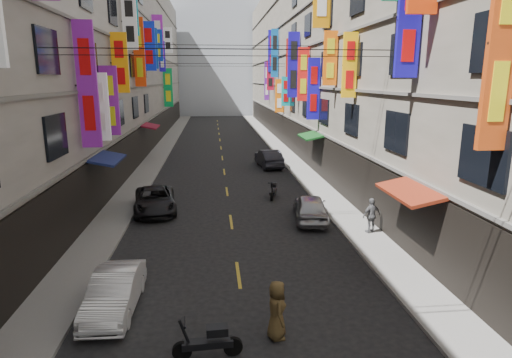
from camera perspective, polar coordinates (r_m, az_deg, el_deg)
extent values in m
cube|color=slate|center=(39.39, -13.28, 2.66)|extent=(2.00, 90.00, 0.12)
cube|color=slate|center=(39.63, 4.21, 3.04)|extent=(2.00, 90.00, 0.12)
cube|color=gray|center=(40.11, -22.88, 15.75)|extent=(10.00, 90.00, 19.00)
cube|color=black|center=(39.30, -14.76, 4.69)|extent=(0.12, 85.50, 3.00)
cube|color=#66635E|center=(39.10, -14.89, 7.15)|extent=(0.16, 90.00, 0.14)
cube|color=#66635E|center=(38.92, -15.18, 11.84)|extent=(0.16, 90.00, 0.14)
cube|color=#66635E|center=(39.00, -15.47, 16.53)|extent=(0.16, 90.00, 0.14)
cube|color=#66635E|center=(39.35, -15.77, 21.18)|extent=(0.16, 90.00, 0.14)
cube|color=gray|center=(40.59, 13.17, 16.37)|extent=(10.00, 90.00, 19.00)
cube|color=black|center=(39.58, 5.60, 5.12)|extent=(0.12, 85.50, 3.00)
cube|color=#66635E|center=(39.38, 5.64, 7.56)|extent=(0.16, 90.00, 0.14)
cube|color=#66635E|center=(39.21, 5.75, 12.22)|extent=(0.16, 90.00, 0.14)
cube|color=#66635E|center=(39.29, 5.86, 16.89)|extent=(0.16, 90.00, 0.14)
cube|color=#66635E|center=(39.64, 5.97, 21.51)|extent=(0.16, 90.00, 0.14)
cube|color=#A7AFBB|center=(88.53, -5.46, 15.67)|extent=(18.00, 8.00, 22.00)
cube|color=#BD4111|center=(12.92, 29.99, 15.41)|extent=(0.76, 0.18, 5.45)
cylinder|color=black|center=(12.95, 30.17, 15.38)|extent=(0.86, 0.08, 0.08)
cube|color=#160EA8|center=(17.66, 19.74, 19.29)|extent=(0.87, 0.18, 4.10)
cylinder|color=black|center=(17.68, 19.90, 19.27)|extent=(0.97, 0.08, 0.08)
cube|color=#701884|center=(21.37, -21.55, 11.53)|extent=(0.89, 0.18, 5.69)
cylinder|color=black|center=(21.38, -21.68, 11.52)|extent=(0.99, 0.08, 0.08)
cube|color=white|center=(23.23, -20.09, 9.00)|extent=(0.89, 0.18, 3.38)
cylinder|color=black|center=(23.24, -20.21, 8.99)|extent=(0.99, 0.08, 0.08)
cube|color=#FFB70D|center=(24.04, 12.38, 14.59)|extent=(0.76, 0.18, 3.38)
cylinder|color=black|center=(24.05, 12.49, 14.59)|extent=(0.86, 0.08, 0.08)
cube|color=#731781|center=(25.32, -18.89, 9.83)|extent=(0.94, 0.18, 3.78)
cylinder|color=black|center=(25.33, -19.00, 9.82)|extent=(1.04, 0.08, 0.08)
cube|color=orange|center=(27.68, 9.86, 15.56)|extent=(0.84, 0.18, 3.25)
cylinder|color=black|center=(27.69, 9.97, 15.56)|extent=(0.94, 0.08, 0.08)
cube|color=orange|center=(28.56, -17.67, 14.54)|extent=(0.97, 0.18, 3.62)
cylinder|color=black|center=(28.57, -17.77, 14.53)|extent=(1.07, 0.08, 0.08)
cube|color=#1A10BE|center=(31.65, 7.67, 11.80)|extent=(0.87, 0.18, 4.36)
cylinder|color=black|center=(31.66, 7.76, 11.80)|extent=(0.97, 0.08, 0.08)
cube|color=silver|center=(32.97, -16.49, 19.50)|extent=(0.98, 0.18, 3.80)
cylinder|color=black|center=(32.98, -16.58, 19.49)|extent=(1.08, 0.08, 0.08)
cube|color=#0B7E8B|center=(35.12, -16.21, 21.67)|extent=(0.79, 0.18, 4.65)
cylinder|color=black|center=(35.13, -16.30, 21.66)|extent=(0.89, 0.08, 0.08)
cube|color=red|center=(35.15, 6.32, 13.70)|extent=(0.89, 0.18, 4.17)
cylinder|color=black|center=(35.17, 6.40, 13.70)|extent=(0.99, 0.08, 0.08)
cube|color=red|center=(36.45, -15.31, 15.98)|extent=(0.85, 0.18, 5.30)
cylinder|color=black|center=(36.46, -15.40, 15.98)|extent=(0.95, 0.08, 0.08)
cube|color=#190EA3|center=(39.00, 5.03, 14.90)|extent=(1.02, 0.18, 5.58)
cylinder|color=black|center=(39.01, 5.10, 14.90)|extent=(1.12, 0.08, 0.08)
cube|color=#1026C4|center=(41.04, -14.10, 16.79)|extent=(1.16, 0.18, 4.24)
cylinder|color=black|center=(41.04, -14.17, 16.79)|extent=(1.26, 0.08, 0.08)
cube|color=red|center=(41.56, 4.56, 15.80)|extent=(0.75, 0.18, 3.47)
cylinder|color=black|center=(41.57, 4.63, 15.80)|extent=(0.85, 0.08, 0.08)
cube|color=#0EADAF|center=(43.21, 4.00, 11.59)|extent=(0.86, 0.18, 2.84)
cylinder|color=black|center=(43.22, 4.07, 11.59)|extent=(0.96, 0.08, 0.08)
cube|color=#0D3EA2|center=(44.73, -13.57, 16.55)|extent=(0.93, 0.18, 3.82)
cylinder|color=black|center=(44.74, -13.64, 16.55)|extent=(1.03, 0.08, 0.08)
cube|color=#0E2DA9|center=(47.23, -13.05, 16.96)|extent=(1.15, 0.18, 3.15)
cylinder|color=black|center=(47.24, -13.12, 16.96)|extent=(1.25, 0.08, 0.08)
cube|color=orange|center=(47.08, 3.14, 11.02)|extent=(0.92, 0.18, 3.53)
cylinder|color=black|center=(47.08, 3.20, 11.02)|extent=(1.02, 0.08, 0.08)
cube|color=purple|center=(48.50, -12.95, 18.06)|extent=(1.12, 0.18, 4.30)
cylinder|color=black|center=(48.51, -13.02, 18.06)|extent=(1.22, 0.08, 0.08)
cube|color=#0E5BAB|center=(51.30, 2.50, 16.41)|extent=(0.83, 0.18, 5.37)
cylinder|color=black|center=(51.31, 2.56, 16.41)|extent=(0.93, 0.08, 0.08)
cube|color=#1B0EA3|center=(53.24, -12.41, 15.66)|extent=(0.74, 0.18, 3.45)
cylinder|color=black|center=(53.24, -12.47, 15.66)|extent=(0.84, 0.08, 0.08)
cube|color=#1B0FB2|center=(53.37, 2.13, 16.67)|extent=(0.90, 0.18, 4.81)
cylinder|color=black|center=(53.38, 2.19, 16.67)|extent=(1.00, 0.08, 0.08)
cube|color=red|center=(54.59, 1.93, 13.59)|extent=(0.87, 0.18, 3.51)
cylinder|color=black|center=(54.60, 1.98, 13.59)|extent=(0.97, 0.08, 0.08)
cube|color=#0B7E3B|center=(56.60, -11.64, 11.84)|extent=(1.12, 0.18, 4.79)
cylinder|color=black|center=(56.61, -11.69, 11.84)|extent=(1.22, 0.08, 0.08)
cube|color=white|center=(59.24, -11.68, 17.67)|extent=(1.11, 0.18, 3.13)
cylinder|color=black|center=(59.25, -11.73, 17.67)|extent=(1.21, 0.08, 0.08)
cube|color=#5D1A90|center=(59.03, 1.44, 12.93)|extent=(0.64, 0.18, 5.03)
cylinder|color=black|center=(59.04, 1.49, 12.92)|extent=(0.74, 0.08, 0.08)
cube|color=maroon|center=(16.57, 19.84, -1.52)|extent=(1.39, 3.20, 0.41)
cube|color=navy|center=(23.43, -19.26, 2.63)|extent=(1.39, 3.20, 0.41)
cube|color=#124618|center=(31.50, 7.35, 5.78)|extent=(1.39, 3.20, 0.41)
cube|color=maroon|center=(39.02, -13.94, 6.90)|extent=(1.39, 3.20, 0.41)
cylinder|color=black|center=(18.49, -3.40, 16.93)|extent=(14.00, 0.04, 0.04)
cylinder|color=black|center=(32.53, -4.55, 17.37)|extent=(14.00, 0.04, 0.04)
cylinder|color=black|center=(46.47, -4.95, 15.08)|extent=(14.00, 0.04, 0.04)
cube|color=gold|center=(16.04, -2.37, -12.61)|extent=(0.12, 2.20, 0.01)
cube|color=gold|center=(21.60, -3.34, -5.71)|extent=(0.12, 2.20, 0.01)
cube|color=gold|center=(27.34, -3.89, -1.66)|extent=(0.12, 2.20, 0.01)
cube|color=gold|center=(33.18, -4.26, 0.97)|extent=(0.12, 2.20, 0.01)
cube|color=gold|center=(39.06, -4.51, 2.81)|extent=(0.12, 2.20, 0.01)
cube|color=gold|center=(44.98, -4.70, 4.17)|extent=(0.12, 2.20, 0.01)
cube|color=gold|center=(50.91, -4.84, 5.21)|extent=(0.12, 2.20, 0.01)
cube|color=gold|center=(56.86, -4.95, 6.03)|extent=(0.12, 2.20, 0.01)
cube|color=gold|center=(62.82, -5.05, 6.70)|extent=(0.12, 2.20, 0.01)
cube|color=gold|center=(68.79, -5.12, 7.25)|extent=(0.12, 2.20, 0.01)
cube|color=gold|center=(74.76, -5.19, 7.72)|extent=(0.12, 2.20, 0.01)
cylinder|color=black|center=(11.84, -9.83, -21.66)|extent=(0.51, 0.14, 0.50)
cylinder|color=black|center=(11.86, -3.08, -21.38)|extent=(0.51, 0.14, 0.50)
cube|color=black|center=(11.74, -6.47, -20.95)|extent=(1.31, 0.36, 0.18)
cube|color=black|center=(11.56, -5.20, -19.45)|extent=(0.56, 0.35, 0.22)
cylinder|color=black|center=(11.58, -9.40, -19.81)|extent=(0.36, 0.10, 0.88)
cylinder|color=black|center=(11.40, -9.47, -18.33)|extent=(0.08, 0.50, 0.06)
cylinder|color=black|center=(25.15, 2.13, -2.38)|extent=(0.25, 0.51, 0.50)
cylinder|color=black|center=(26.40, 2.50, -1.63)|extent=(0.25, 0.51, 0.50)
cube|color=black|center=(25.73, 2.32, -1.68)|extent=(0.64, 1.33, 0.18)
cube|color=black|center=(25.89, 2.40, -0.79)|extent=(0.46, 0.62, 0.22)
cylinder|color=black|center=(25.13, 2.17, -1.33)|extent=(0.17, 0.36, 0.88)
cylinder|color=black|center=(25.05, 2.17, -0.55)|extent=(0.50, 0.19, 0.06)
imported|color=white|center=(14.22, -18.35, -14.12)|extent=(1.38, 3.75, 1.23)
imported|color=black|center=(23.66, -13.33, -2.75)|extent=(2.72, 4.85, 1.28)
imported|color=#B4B4B9|center=(21.76, 7.26, -3.78)|extent=(2.12, 4.16, 1.36)
imported|color=#25252C|center=(34.85, 1.70, 2.78)|extent=(1.98, 4.51, 1.44)
imported|color=#5C5C5F|center=(20.21, 15.15, -4.72)|extent=(1.07, 0.81, 1.63)
imported|color=brown|center=(12.20, 2.77, -17.05)|extent=(0.60, 0.85, 1.67)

